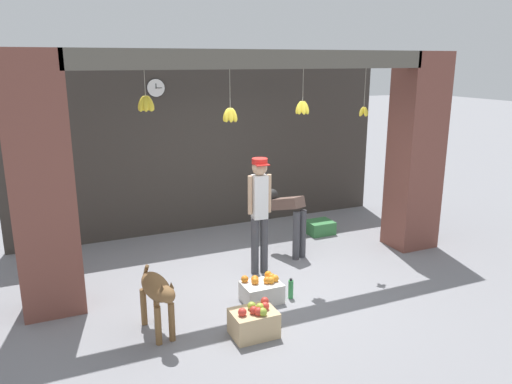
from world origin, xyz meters
TOP-DOWN VIEW (x-y plane):
  - ground_plane at (0.00, 0.00)m, footprint 60.00×60.00m
  - shop_back_wall at (0.00, 2.54)m, footprint 6.79×0.12m
  - shop_pillar_left at (-2.75, 0.30)m, footprint 0.70×0.60m
  - shop_pillar_right at (2.75, 0.30)m, footprint 0.70×0.60m
  - storefront_awning at (-0.03, 0.12)m, footprint 4.89×0.28m
  - dog at (-1.71, -0.80)m, footprint 0.33×0.93m
  - shopkeeper at (0.01, 0.27)m, footprint 0.34×0.28m
  - worker_stooping at (0.73, 0.71)m, footprint 0.41×0.75m
  - fruit_crate_oranges at (-0.33, -0.55)m, footprint 0.49×0.37m
  - fruit_crate_apples at (-0.74, -1.26)m, footprint 0.50×0.38m
  - produce_box_green at (1.67, 1.37)m, footprint 0.45×0.39m
  - water_bottle at (0.05, -0.63)m, footprint 0.07×0.07m
  - wall_clock at (-0.87, 2.47)m, footprint 0.30×0.03m

SIDE VIEW (x-z plane):
  - ground_plane at x=0.00m, z-range 0.00..0.00m
  - produce_box_green at x=1.67m, z-range 0.00..0.23m
  - water_bottle at x=0.05m, z-range -0.01..0.26m
  - fruit_crate_oranges at x=-0.33m, z-range -0.02..0.31m
  - fruit_crate_apples at x=-0.74m, z-range -0.02..0.36m
  - dog at x=-1.71m, z-range 0.14..0.89m
  - worker_stooping at x=0.73m, z-range 0.16..1.15m
  - shopkeeper at x=0.01m, z-range 0.15..1.83m
  - shop_back_wall at x=0.00m, z-range 0.00..3.11m
  - shop_pillar_left at x=-2.75m, z-range 0.00..3.11m
  - shop_pillar_right at x=2.75m, z-range 0.00..3.11m
  - wall_clock at x=-0.87m, z-range 2.38..2.69m
  - storefront_awning at x=-0.03m, z-range 2.49..3.40m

